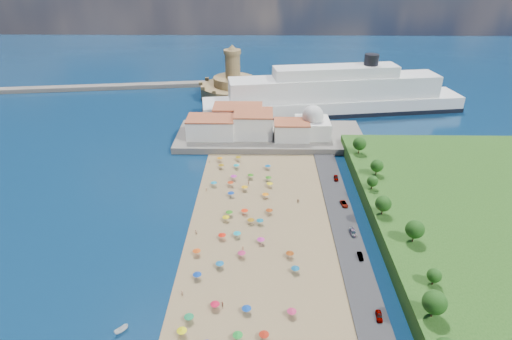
{
  "coord_description": "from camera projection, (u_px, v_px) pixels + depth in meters",
  "views": [
    {
      "loc": [
        6.4,
        -119.31,
        83.42
      ],
      "look_at": [
        4.0,
        25.0,
        8.0
      ],
      "focal_mm": 30.0,
      "sensor_mm": 36.0,
      "label": 1
    }
  ],
  "objects": [
    {
      "name": "cruise_ship",
      "position": [
        334.0,
        96.0,
        238.72
      ],
      "size": [
        148.46,
        44.27,
        32.09
      ],
      "color": "black",
      "rests_on": "ground"
    },
    {
      "name": "waterfront_buildings",
      "position": [
        243.0,
        123.0,
        206.12
      ],
      "size": [
        57.0,
        29.0,
        11.0
      ],
      "color": "silver",
      "rests_on": "terrace"
    },
    {
      "name": "beach_parasols",
      "position": [
        238.0,
        234.0,
        136.37
      ],
      "size": [
        32.35,
        115.38,
        2.2
      ],
      "color": "gray",
      "rests_on": "beach"
    },
    {
      "name": "fortress",
      "position": [
        233.0,
        87.0,
        263.83
      ],
      "size": [
        40.0,
        40.0,
        32.4
      ],
      "color": "olive",
      "rests_on": "ground"
    },
    {
      "name": "domed_building",
      "position": [
        312.0,
        124.0,
        202.78
      ],
      "size": [
        16.0,
        16.0,
        15.0
      ],
      "color": "silver",
      "rests_on": "terrace"
    },
    {
      "name": "breakwater",
      "position": [
        86.0,
        88.0,
        281.06
      ],
      "size": [
        199.03,
        34.77,
        2.6
      ],
      "primitive_type": "cube",
      "rotation": [
        0.0,
        0.0,
        0.14
      ],
      "color": "#59544C",
      "rests_on": "ground"
    },
    {
      "name": "parked_cars",
      "position": [
        350.0,
        223.0,
        143.04
      ],
      "size": [
        2.77,
        76.37,
        1.45
      ],
      "color": "gray",
      "rests_on": "promenade"
    },
    {
      "name": "ground",
      "position": [
        243.0,
        225.0,
        144.46
      ],
      "size": [
        700.0,
        700.0,
        0.0
      ],
      "primitive_type": "plane",
      "color": "#071938",
      "rests_on": "ground"
    },
    {
      "name": "jetty",
      "position": [
        230.0,
        112.0,
        239.79
      ],
      "size": [
        18.0,
        70.0,
        2.4
      ],
      "primitive_type": "cube",
      "color": "#59544C",
      "rests_on": "ground"
    },
    {
      "name": "terrace",
      "position": [
        270.0,
        136.0,
        208.31
      ],
      "size": [
        90.0,
        36.0,
        3.0
      ],
      "primitive_type": "cube",
      "color": "#59544C",
      "rests_on": "ground"
    },
    {
      "name": "beachgoers",
      "position": [
        242.0,
        217.0,
        146.63
      ],
      "size": [
        37.16,
        99.32,
        1.9
      ],
      "color": "tan",
      "rests_on": "beach"
    },
    {
      "name": "hillside_trees",
      "position": [
        396.0,
        216.0,
        131.21
      ],
      "size": [
        12.18,
        108.59,
        7.33
      ],
      "color": "#382314",
      "rests_on": "hillside"
    }
  ]
}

